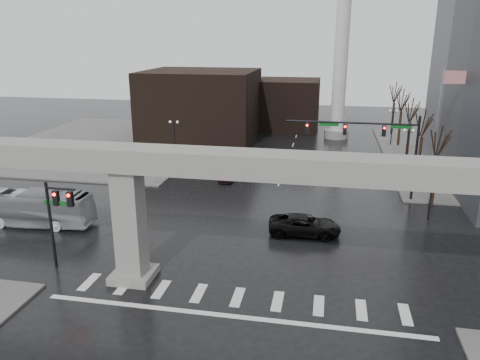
{
  "coord_description": "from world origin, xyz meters",
  "views": [
    {
      "loc": [
        4.76,
        -25.1,
        15.03
      ],
      "look_at": [
        -1.57,
        7.96,
        4.5
      ],
      "focal_mm": 35.0,
      "sensor_mm": 36.0,
      "label": 1
    }
  ],
  "objects_px": {
    "city_bus": "(29,208)",
    "far_car": "(228,174)",
    "signal_mast_arm": "(374,138)",
    "pickup_truck": "(305,225)"
  },
  "relations": [
    {
      "from": "signal_mast_arm",
      "to": "far_car",
      "type": "bearing_deg",
      "value": 168.22
    },
    {
      "from": "signal_mast_arm",
      "to": "city_bus",
      "type": "distance_m",
      "value": 30.66
    },
    {
      "from": "city_bus",
      "to": "far_car",
      "type": "bearing_deg",
      "value": -44.24
    },
    {
      "from": "signal_mast_arm",
      "to": "pickup_truck",
      "type": "distance_m",
      "value": 12.37
    },
    {
      "from": "signal_mast_arm",
      "to": "far_car",
      "type": "relative_size",
      "value": 3.21
    },
    {
      "from": "signal_mast_arm",
      "to": "city_bus",
      "type": "height_order",
      "value": "signal_mast_arm"
    },
    {
      "from": "signal_mast_arm",
      "to": "far_car",
      "type": "distance_m",
      "value": 15.73
    },
    {
      "from": "pickup_truck",
      "to": "city_bus",
      "type": "bearing_deg",
      "value": 93.17
    },
    {
      "from": "pickup_truck",
      "to": "signal_mast_arm",
      "type": "bearing_deg",
      "value": -32.42
    },
    {
      "from": "signal_mast_arm",
      "to": "city_bus",
      "type": "bearing_deg",
      "value": -156.64
    }
  ]
}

